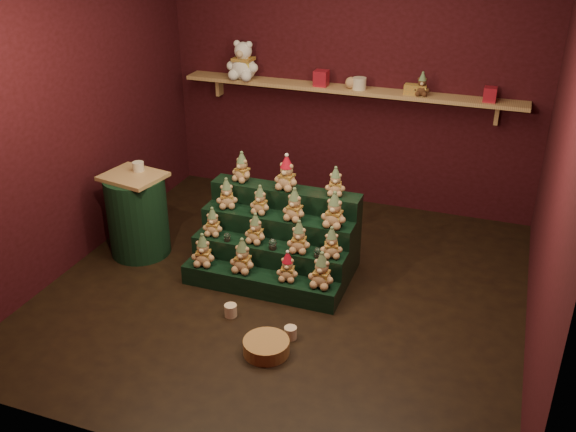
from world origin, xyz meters
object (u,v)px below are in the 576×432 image
at_px(mug_left, 231,310).
at_px(snow_globe_c, 318,252).
at_px(snow_globe_a, 227,237).
at_px(white_bear, 243,55).
at_px(side_table, 138,215).
at_px(snow_globe_b, 273,244).
at_px(brown_bear, 422,84).
at_px(wicker_basket, 266,347).
at_px(riser_tier_front, 260,284).
at_px(mini_christmas_tree, 205,259).
at_px(mug_right, 290,333).

bearing_deg(mug_left, snow_globe_c, 45.08).
height_order(snow_globe_a, white_bear, white_bear).
bearing_deg(side_table, white_bear, 87.36).
bearing_deg(snow_globe_b, brown_bear, 63.80).
height_order(snow_globe_a, snow_globe_b, snow_globe_b).
height_order(mug_left, wicker_basket, wicker_basket).
distance_m(riser_tier_front, wicker_basket, 0.83).
bearing_deg(snow_globe_a, riser_tier_front, -23.59).
height_order(snow_globe_c, mini_christmas_tree, snow_globe_c).
distance_m(snow_globe_c, mug_right, 0.76).
bearing_deg(white_bear, mug_left, -68.17).
bearing_deg(brown_bear, riser_tier_front, -121.39).
distance_m(snow_globe_a, mug_right, 1.13).
xyz_separation_m(snow_globe_b, wicker_basket, (0.30, -0.91, -0.35)).
xyz_separation_m(snow_globe_b, mug_right, (0.41, -0.68, -0.36)).
distance_m(snow_globe_a, snow_globe_c, 0.84).
distance_m(mug_right, brown_bear, 2.89).
height_order(riser_tier_front, brown_bear, brown_bear).
relative_size(side_table, white_bear, 1.59).
distance_m(riser_tier_front, snow_globe_b, 0.36).
bearing_deg(snow_globe_c, mug_right, -89.98).
height_order(mug_left, brown_bear, brown_bear).
height_order(snow_globe_b, mini_christmas_tree, snow_globe_b).
xyz_separation_m(snow_globe_c, mug_right, (0.00, -0.68, -0.35)).
xyz_separation_m(riser_tier_front, wicker_basket, (0.36, -0.75, -0.04)).
xyz_separation_m(snow_globe_a, mug_right, (0.84, -0.68, -0.35)).
bearing_deg(brown_bear, mini_christmas_tree, -134.74).
height_order(riser_tier_front, side_table, side_table).
height_order(riser_tier_front, mug_right, riser_tier_front).
bearing_deg(white_bear, riser_tier_front, -62.30).
relative_size(snow_globe_b, brown_bear, 0.43).
distance_m(snow_globe_a, white_bear, 2.24).
distance_m(riser_tier_front, white_bear, 2.65).
xyz_separation_m(snow_globe_a, wicker_basket, (0.72, -0.91, -0.34)).
bearing_deg(snow_globe_c, white_bear, 128.26).
height_order(snow_globe_b, snow_globe_c, snow_globe_b).
bearing_deg(white_bear, snow_globe_b, -58.80).
xyz_separation_m(snow_globe_a, mini_christmas_tree, (-0.20, -0.06, -0.24)).
height_order(side_table, mug_right, side_table).
xyz_separation_m(snow_globe_c, mug_left, (-0.56, -0.56, -0.35)).
relative_size(riser_tier_front, snow_globe_c, 16.00).
relative_size(white_bear, brown_bear, 2.27).
relative_size(mini_christmas_tree, mug_right, 3.39).
distance_m(mini_christmas_tree, wicker_basket, 1.26).
bearing_deg(riser_tier_front, wicker_basket, -64.34).
distance_m(snow_globe_b, mug_left, 0.68).
xyz_separation_m(mini_christmas_tree, mug_left, (0.48, -0.50, -0.11)).
height_order(snow_globe_b, white_bear, white_bear).
height_order(snow_globe_a, wicker_basket, snow_globe_a).
relative_size(side_table, mug_left, 7.86).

